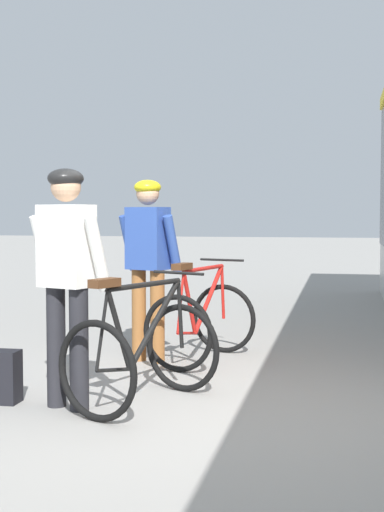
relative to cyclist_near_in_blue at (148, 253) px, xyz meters
The scene contains 6 objects.
ground_plane 2.33m from the cyclist_near_in_blue, 59.12° to the right, with size 80.00×80.00×0.00m, color gray.
cyclist_near_in_blue is the anchor object (origin of this frame).
cyclist_far_in_white 1.73m from the cyclist_near_in_blue, 94.38° to the right, with size 0.66×0.44×1.76m.
bicycle_near_red 0.83m from the cyclist_near_in_blue, 10.08° to the left, with size 0.96×1.21×0.99m.
bicycle_far_black 1.72m from the cyclist_near_in_blue, 76.08° to the right, with size 1.06×1.26×0.99m.
backpack_on_platform 2.02m from the cyclist_near_in_blue, 112.17° to the right, with size 0.28×0.18×0.40m, color black.
Camera 1 is at (0.77, -4.78, 1.43)m, focal length 49.52 mm.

